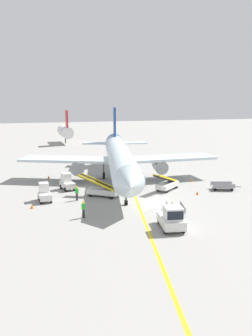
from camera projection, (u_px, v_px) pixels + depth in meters
name	position (u px, v px, depth m)	size (l,w,h in m)	color
ground_plane	(150.00, 202.00, 40.26)	(300.00, 300.00, 0.00)	gray
taxi_line_yellow	(133.00, 192.00, 44.84)	(0.30, 80.00, 0.01)	yellow
airliner	(119.00, 157.00, 50.28)	(27.95, 35.01, 10.10)	silver
pushback_tug	(172.00, 218.00, 31.68)	(2.53, 3.89, 2.20)	silver
baggage_tug_near_wing	(44.00, 193.00, 40.47)	(1.43, 2.46, 2.10)	silver
baggage_tug_by_cargo_door	(67.00, 182.00, 45.72)	(1.81, 2.63, 2.10)	silver
belt_loader_forward_hold	(102.00, 190.00, 42.49)	(4.71, 4.07, 2.59)	silver
belt_loader_aft_hold	(167.00, 184.00, 45.54)	(4.67, 4.12, 2.59)	silver
baggage_cart_loaded	(223.00, 186.00, 45.64)	(3.81, 2.41, 0.94)	#A5A5A8
baggage_cart_empty_trailing	(175.00, 208.00, 36.33)	(2.26, 3.83, 0.94)	#A5A5A8
ground_crew_marshaller	(83.00, 209.00, 34.72)	(0.36, 0.24, 1.70)	#26262D
ground_crew_wing_walker	(77.00, 193.00, 40.75)	(0.36, 0.24, 1.70)	#26262D
safety_cone_nose_left	(192.00, 180.00, 50.24)	(0.36, 0.36, 0.44)	orange
safety_cone_nose_right	(49.00, 177.00, 52.17)	(0.36, 0.36, 0.44)	orange
safety_cone_wingtip_left	(197.00, 193.00, 43.37)	(0.36, 0.36, 0.44)	orange
safety_cone_wingtip_right	(32.00, 206.00, 37.85)	(0.36, 0.36, 0.44)	orange
distant_aircraft_mid_right	(65.00, 131.00, 94.36)	(3.00, 10.10, 8.80)	silver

